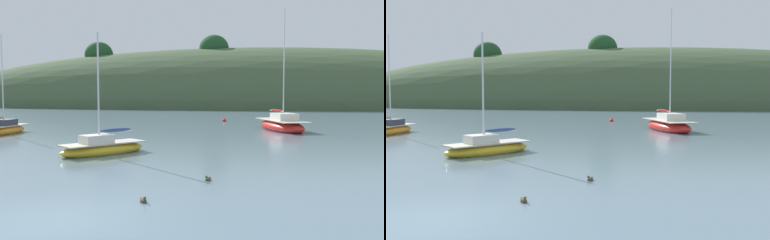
# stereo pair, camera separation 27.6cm
# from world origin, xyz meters

# --- Properties ---
(ground_plane) EXTENTS (400.00, 400.00, 0.00)m
(ground_plane) POSITION_xyz_m (0.00, 0.00, 0.00)
(ground_plane) COLOR slate
(far_shoreline_hill) EXTENTS (150.00, 36.00, 28.33)m
(far_shoreline_hill) POSITION_xyz_m (-0.03, 81.29, 0.04)
(far_shoreline_hill) COLOR #425638
(far_shoreline_hill) RESTS_ON ground
(sailboat_grey_yawl) EXTENTS (1.82, 5.32, 7.89)m
(sailboat_grey_yawl) POSITION_xyz_m (-14.75, 19.25, 0.35)
(sailboat_grey_yawl) COLOR orange
(sailboat_grey_yawl) RESTS_ON ground
(sailboat_yellow_far) EXTENTS (4.82, 7.81, 10.40)m
(sailboat_yellow_far) POSITION_xyz_m (6.70, 26.07, 0.45)
(sailboat_yellow_far) COLOR red
(sailboat_yellow_far) RESTS_ON ground
(sailboat_orange_cutter) EXTENTS (4.24, 4.80, 6.45)m
(sailboat_orange_cutter) POSITION_xyz_m (-3.16, 10.71, 0.32)
(sailboat_orange_cutter) COLOR gold
(sailboat_orange_cutter) RESTS_ON ground
(mooring_buoy_channel) EXTENTS (0.44, 0.44, 0.54)m
(mooring_buoy_channel) POSITION_xyz_m (-5.97, 17.11, 0.12)
(mooring_buoy_channel) COLOR red
(mooring_buoy_channel) RESTS_ON ground
(mooring_buoy_inner) EXTENTS (0.44, 0.44, 0.54)m
(mooring_buoy_inner) POSITION_xyz_m (0.97, 35.79, 0.12)
(mooring_buoy_inner) COLOR red
(mooring_buoy_inner) RESTS_ON ground
(duck_lone_right) EXTENTS (0.27, 0.42, 0.24)m
(duck_lone_right) POSITION_xyz_m (3.08, 5.16, 0.05)
(duck_lone_right) COLOR brown
(duck_lone_right) RESTS_ON ground
(duck_lone_left) EXTENTS (0.34, 0.39, 0.24)m
(duck_lone_left) POSITION_xyz_m (1.60, 1.86, 0.05)
(duck_lone_left) COLOR #473828
(duck_lone_left) RESTS_ON ground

